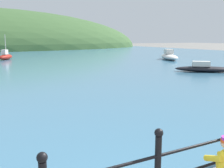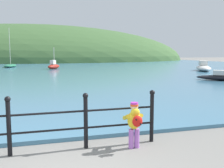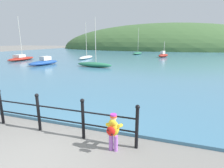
# 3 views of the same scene
# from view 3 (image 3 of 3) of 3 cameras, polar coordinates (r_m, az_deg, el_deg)

# --- Properties ---
(ground_plane) EXTENTS (200.00, 200.00, 0.00)m
(ground_plane) POSITION_cam_3_polar(r_m,az_deg,el_deg) (4.73, -26.00, -23.24)
(ground_plane) COLOR slate
(water) EXTENTS (80.00, 60.00, 0.10)m
(water) POSITION_cam_3_polar(r_m,az_deg,el_deg) (34.81, 13.63, 8.90)
(water) COLOR teal
(water) RESTS_ON ground
(far_hillside) EXTENTS (80.45, 44.25, 18.42)m
(far_hillside) POSITION_cam_3_polar(r_m,az_deg,el_deg) (70.19, 16.19, 10.94)
(far_hillside) COLOR #3D6033
(far_hillside) RESTS_ON ground
(iron_railing) EXTENTS (4.75, 0.12, 1.21)m
(iron_railing) POSITION_cam_3_polar(r_m,az_deg,el_deg) (5.48, -16.73, -9.40)
(iron_railing) COLOR black
(iron_railing) RESTS_ON ground
(child_in_coat) EXTENTS (0.38, 0.53, 1.00)m
(child_in_coat) POSITION_cam_3_polar(r_m,az_deg,el_deg) (4.51, 0.37, -14.52)
(child_in_coat) COLOR #AD66C6
(child_in_coat) RESTS_ON ground
(boat_far_right) EXTENTS (2.52, 5.28, 6.02)m
(boat_far_right) POSITION_cam_3_polar(r_m,az_deg,el_deg) (28.68, -27.52, 7.47)
(boat_far_right) COLOR maroon
(boat_far_right) RESTS_ON water
(boat_white_sailboat) EXTENTS (4.18, 1.47, 5.00)m
(boat_white_sailboat) POSITION_cam_3_polar(r_m,az_deg,el_deg) (18.79, -5.81, 6.41)
(boat_white_sailboat) COLOR #287551
(boat_white_sailboat) RESTS_ON water
(boat_green_fishing) EXTENTS (2.00, 4.14, 0.97)m
(boat_green_fishing) POSITION_cam_3_polar(r_m,az_deg,el_deg) (21.83, -21.32, 6.66)
(boat_green_fishing) COLOR #1E4793
(boat_green_fishing) RESTS_ON water
(boat_twin_mast) EXTENTS (1.47, 4.64, 5.47)m
(boat_twin_mast) POSITION_cam_3_polar(r_m,az_deg,el_deg) (28.05, -8.44, 8.67)
(boat_twin_mast) COLOR silver
(boat_twin_mast) RESTS_ON water
(boat_far_left) EXTENTS (2.05, 2.66, 2.64)m
(boat_far_left) POSITION_cam_3_polar(r_m,az_deg,el_deg) (31.67, 16.37, 9.03)
(boat_far_left) COLOR maroon
(boat_far_left) RESTS_ON water
(boat_blue_hull) EXTENTS (1.79, 4.66, 5.43)m
(boat_blue_hull) POSITION_cam_3_polar(r_m,az_deg,el_deg) (38.40, 8.36, 9.96)
(boat_blue_hull) COLOR #287551
(boat_blue_hull) RESTS_ON water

